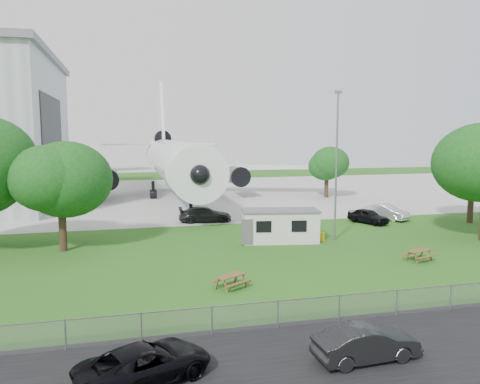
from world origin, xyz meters
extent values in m
plane|color=#316D1C|center=(0.00, 0.00, 0.00)|extent=(160.00, 160.00, 0.00)
cube|color=black|center=(0.00, -13.00, 0.01)|extent=(120.00, 8.00, 0.02)
cube|color=#B7B7B2|center=(0.00, 38.00, 0.01)|extent=(120.00, 46.00, 0.03)
cube|color=#2D3033|center=(-16.93, 33.00, 6.75)|extent=(0.16, 16.00, 12.96)
cylinder|color=white|center=(-2.00, 34.00, 5.10)|extent=(5.40, 34.00, 5.40)
cone|color=white|center=(-2.00, 15.00, 5.10)|extent=(5.40, 5.50, 5.40)
cone|color=white|center=(-2.00, 55.00, 5.90)|extent=(4.86, 9.00, 4.86)
cube|color=white|center=(-14.50, 37.20, 3.90)|extent=(21.36, 10.77, 0.36)
cube|color=white|center=(10.50, 37.20, 3.90)|extent=(21.36, 10.77, 0.36)
cube|color=white|center=(-2.00, 55.00, 11.60)|extent=(0.46, 9.96, 12.17)
cylinder|color=#515459|center=(-10.50, 33.50, 3.00)|extent=(2.50, 4.20, 2.50)
cylinder|color=#515459|center=(6.50, 33.50, 3.00)|extent=(2.50, 4.20, 2.50)
cylinder|color=#515459|center=(-2.00, 54.00, 7.90)|extent=(2.60, 4.50, 2.60)
cylinder|color=black|center=(-2.00, 18.50, 1.20)|extent=(0.36, 0.36, 2.40)
cylinder|color=black|center=(-4.80, 35.00, 1.20)|extent=(0.44, 0.44, 2.40)
cylinder|color=black|center=(0.80, 35.00, 1.20)|extent=(0.44, 0.44, 2.40)
cube|color=beige|center=(3.64, 6.76, 1.25)|extent=(6.33, 3.46, 2.50)
cube|color=#59595B|center=(3.64, 6.76, 2.56)|extent=(6.56, 3.69, 0.12)
cylinder|color=gold|center=(7.04, 6.16, 0.35)|extent=(0.50, 0.50, 0.70)
cube|color=gray|center=(0.00, -9.50, 0.00)|extent=(58.00, 0.04, 1.30)
cylinder|color=slate|center=(8.20, 6.20, 6.00)|extent=(0.16, 0.16, 12.00)
cylinder|color=#382619|center=(-13.09, 7.71, 1.49)|extent=(0.56, 0.56, 2.98)
sphere|color=#20661A|center=(-13.09, 7.71, 5.13)|extent=(6.73, 6.73, 6.73)
cylinder|color=#382619|center=(24.41, 9.92, 1.87)|extent=(0.56, 0.56, 3.74)
sphere|color=#20661A|center=(24.41, 9.92, 6.43)|extent=(6.68, 6.68, 6.68)
cylinder|color=#382619|center=(18.36, 30.36, 1.31)|extent=(0.56, 0.56, 2.62)
sphere|color=#20661A|center=(18.36, 30.36, 4.51)|extent=(5.19, 5.19, 5.19)
imported|color=black|center=(0.35, -13.19, 0.68)|extent=(4.21, 1.68, 1.36)
imported|color=black|center=(-7.98, -12.77, 0.67)|extent=(5.31, 4.04, 1.34)
imported|color=black|center=(14.50, 12.05, 0.71)|extent=(3.20, 4.47, 1.41)
imported|color=silver|center=(17.36, 13.55, 0.77)|extent=(3.53, 4.89, 1.53)
imported|color=black|center=(-0.86, 16.57, 0.75)|extent=(5.33, 2.47, 1.51)
camera|label=1|loc=(-8.49, -28.63, 8.70)|focal=35.00mm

